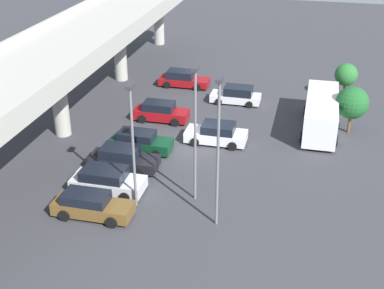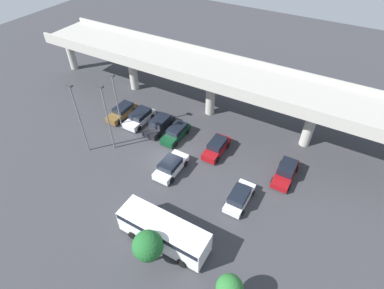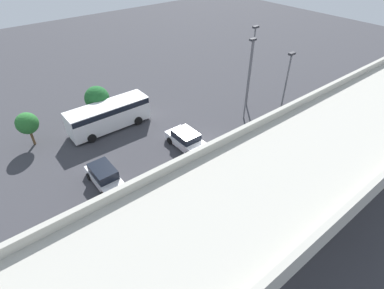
% 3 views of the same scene
% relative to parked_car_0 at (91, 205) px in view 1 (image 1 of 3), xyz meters
% --- Properties ---
extents(ground_plane, '(112.19, 112.19, 0.00)m').
position_rel_parked_car_0_xyz_m(ground_plane, '(10.02, -3.92, -0.74)').
color(ground_plane, '#38383D').
extents(highway_overpass, '(53.58, 7.49, 7.41)m').
position_rel_parked_car_0_xyz_m(highway_overpass, '(10.02, 6.68, 5.33)').
color(highway_overpass, '#ADAAA0').
rests_on(highway_overpass, ground_plane).
extents(parked_car_0, '(1.97, 4.76, 1.52)m').
position_rel_parked_car_0_xyz_m(parked_car_0, '(0.00, 0.00, 0.00)').
color(parked_car_0, brown).
rests_on(parked_car_0, ground_plane).
extents(parked_car_1, '(2.26, 4.69, 1.58)m').
position_rel_parked_car_0_xyz_m(parked_car_1, '(2.90, 0.15, 0.03)').
color(parked_car_1, silver).
rests_on(parked_car_1, ground_plane).
extents(parked_car_2, '(2.16, 4.81, 1.58)m').
position_rel_parked_car_0_xyz_m(parked_car_2, '(6.01, 0.23, 0.01)').
color(parked_car_2, black).
rests_on(parked_car_2, ground_plane).
extents(parked_car_3, '(2.01, 4.47, 1.52)m').
position_rel_parked_car_0_xyz_m(parked_car_3, '(8.77, -0.12, -0.00)').
color(parked_car_3, '#0C381E').
rests_on(parked_car_3, ground_plane).
extents(parked_car_4, '(2.24, 4.63, 1.57)m').
position_rel_parked_car_0_xyz_m(parked_car_4, '(11.40, -5.32, 0.01)').
color(parked_car_4, silver).
rests_on(parked_car_4, ground_plane).
extents(parked_car_5, '(1.97, 4.52, 1.61)m').
position_rel_parked_car_0_xyz_m(parked_car_5, '(14.39, -0.00, 0.03)').
color(parked_car_5, maroon).
rests_on(parked_car_5, ground_plane).
extents(parked_car_6, '(2.03, 4.41, 1.55)m').
position_rel_parked_car_0_xyz_m(parked_car_6, '(19.68, -5.48, -0.01)').
color(parked_car_6, silver).
rests_on(parked_car_6, ground_plane).
extents(parked_car_7, '(2.05, 4.78, 1.57)m').
position_rel_parked_car_0_xyz_m(parked_car_7, '(22.67, 0.21, -0.00)').
color(parked_car_7, maroon).
rests_on(parked_car_7, ground_plane).
extents(shuttle_bus, '(8.33, 2.76, 2.71)m').
position_rel_parked_car_0_xyz_m(shuttle_bus, '(15.60, -12.88, 0.88)').
color(shuttle_bus, white).
rests_on(shuttle_bus, ground_plane).
extents(lamp_post_near_aisle, '(0.70, 0.35, 8.64)m').
position_rel_parked_car_0_xyz_m(lamp_post_near_aisle, '(3.33, -5.54, 4.28)').
color(lamp_post_near_aisle, slate).
rests_on(lamp_post_near_aisle, ground_plane).
extents(lamp_post_mid_lot, '(0.70, 0.35, 7.88)m').
position_rel_parked_car_0_xyz_m(lamp_post_mid_lot, '(1.72, -2.19, 3.89)').
color(lamp_post_mid_lot, slate).
rests_on(lamp_post_mid_lot, ground_plane).
extents(lamp_post_by_overpass, '(0.70, 0.35, 8.98)m').
position_rel_parked_car_0_xyz_m(lamp_post_by_overpass, '(0.95, -7.38, 4.45)').
color(lamp_post_by_overpass, slate).
rests_on(lamp_post_by_overpass, ground_plane).
extents(tree_front_left, '(2.55, 2.55, 3.81)m').
position_rel_parked_car_0_xyz_m(tree_front_left, '(15.66, -15.12, 1.79)').
color(tree_front_left, brown).
rests_on(tree_front_left, ground_plane).
extents(tree_front_centre, '(2.03, 2.03, 3.41)m').
position_rel_parked_car_0_xyz_m(tree_front_centre, '(22.71, -14.79, 1.64)').
color(tree_front_centre, brown).
rests_on(tree_front_centre, ground_plane).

